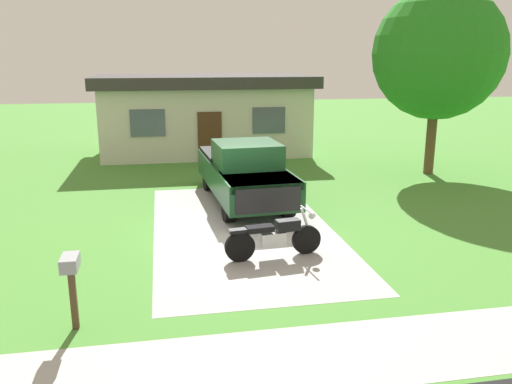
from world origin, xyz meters
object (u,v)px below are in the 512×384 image
(pickup_truck, at_px, (244,171))
(shade_tree, at_px, (438,54))
(motorcycle, at_px, (275,237))
(neighbor_house, at_px, (204,113))
(mailbox, at_px, (71,273))

(pickup_truck, bearing_deg, shade_tree, 19.01)
(motorcycle, distance_m, neighbor_house, 13.59)
(mailbox, relative_size, shade_tree, 0.19)
(pickup_truck, distance_m, shade_tree, 8.69)
(motorcycle, xyz_separation_m, mailbox, (-3.85, -2.44, 0.51))
(pickup_truck, height_order, mailbox, pickup_truck)
(shade_tree, distance_m, neighbor_house, 10.45)
(shade_tree, xyz_separation_m, neighbor_house, (-7.94, 6.27, -2.62))
(neighbor_house, bearing_deg, shade_tree, -38.29)
(mailbox, bearing_deg, shade_tree, 40.23)
(motorcycle, bearing_deg, mailbox, -147.69)
(motorcycle, xyz_separation_m, shade_tree, (7.59, 7.25, 3.94))
(motorcycle, height_order, neighbor_house, neighbor_house)
(shade_tree, bearing_deg, motorcycle, -136.34)
(motorcycle, height_order, shade_tree, shade_tree)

